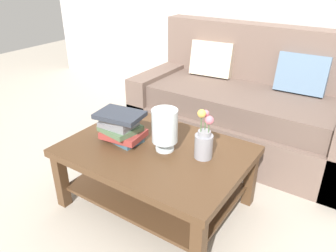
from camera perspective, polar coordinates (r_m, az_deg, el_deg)
ground_plane at (r=2.59m, az=3.93°, el=-10.18°), size 10.00×10.00×0.00m
couch at (r=3.04m, az=13.44°, el=3.00°), size 1.95×0.90×1.06m
coffee_table at (r=2.22m, az=-2.17°, el=-6.58°), size 1.19×0.85×0.45m
book_stack_main at (r=2.21m, az=-8.23°, el=-0.13°), size 0.34×0.26×0.21m
glass_hurricane_vase at (r=2.06m, az=-0.57°, el=-0.17°), size 0.17×0.17×0.28m
flower_pitcher at (r=2.01m, az=6.27°, el=-2.64°), size 0.11×0.11×0.33m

